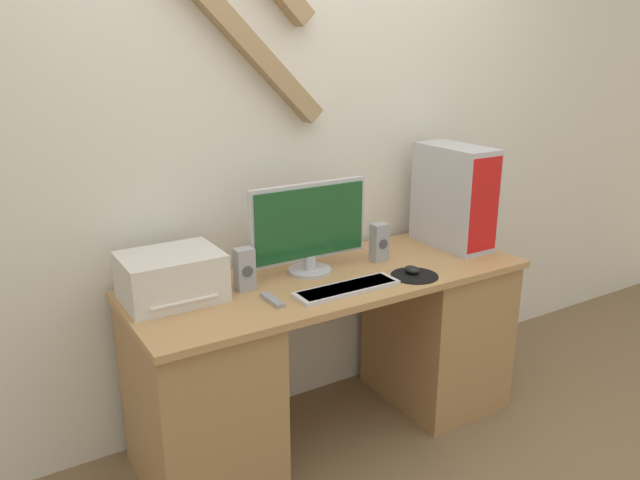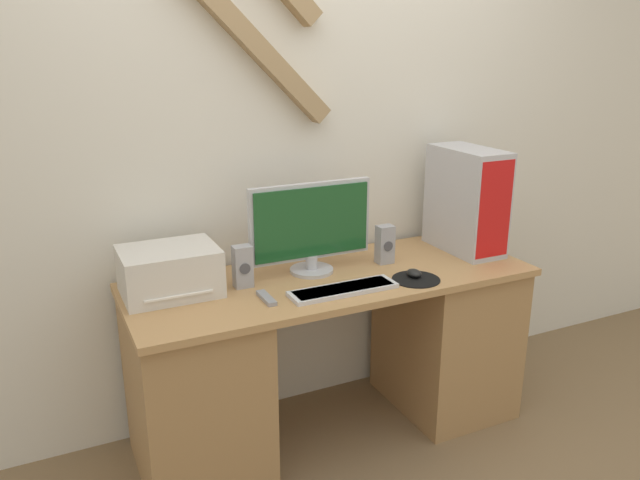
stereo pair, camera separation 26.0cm
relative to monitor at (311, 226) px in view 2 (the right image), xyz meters
name	(u,v)px [view 2 (the right image)]	position (x,y,z in m)	size (l,w,h in m)	color
ground_plane	(365,472)	(0.06, -0.41, -0.98)	(12.00, 12.00, 0.00)	brown
wall_back	(296,129)	(0.06, 0.29, 0.37)	(6.40, 0.13, 2.70)	silver
desk	(332,354)	(0.06, -0.09, -0.58)	(1.75, 0.64, 0.77)	tan
monitor	(311,226)	(0.00, 0.00, 0.00)	(0.56, 0.19, 0.40)	#B7B7BC
keyboard	(343,289)	(0.02, -0.27, -0.20)	(0.45, 0.12, 0.02)	silver
mousepad	(416,279)	(0.36, -0.28, -0.21)	(0.20, 0.20, 0.00)	black
mouse	(414,273)	(0.37, -0.25, -0.19)	(0.06, 0.08, 0.03)	black
computer_tower	(467,200)	(0.79, -0.04, 0.04)	(0.20, 0.41, 0.49)	#B2B2B7
printer	(170,271)	(-0.61, 0.02, -0.12)	(0.37, 0.30, 0.19)	beige
speaker_left	(243,267)	(-0.33, -0.04, -0.12)	(0.08, 0.06, 0.17)	#99999E
speaker_right	(385,244)	(0.35, -0.04, -0.12)	(0.08, 0.06, 0.17)	#99999E
remote_control	(266,298)	(-0.29, -0.21, -0.20)	(0.04, 0.14, 0.02)	gray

